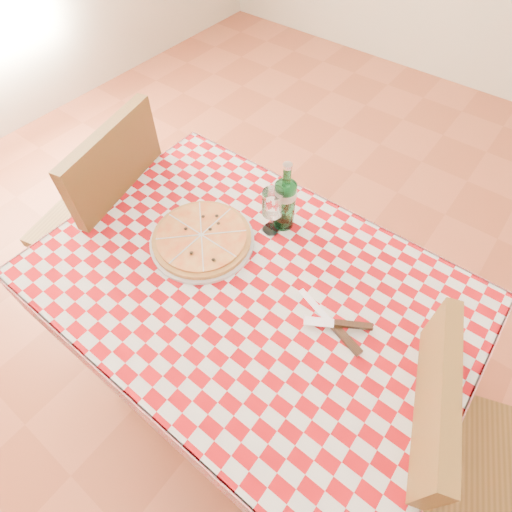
{
  "coord_description": "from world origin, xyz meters",
  "views": [
    {
      "loc": [
        0.42,
        -0.51,
        1.77
      ],
      "look_at": [
        -0.02,
        0.06,
        0.82
      ],
      "focal_mm": 28.0,
      "sensor_mm": 36.0,
      "label": 1
    }
  ],
  "objects_px": {
    "pizza_plate": "(202,237)",
    "chair_far": "(112,214)",
    "dining_table": "(250,301)",
    "chair_near": "(435,445)",
    "water_bottle": "(285,196)",
    "wine_glass": "(272,212)"
  },
  "relations": [
    {
      "from": "water_bottle",
      "to": "chair_far",
      "type": "bearing_deg",
      "value": -160.23
    },
    {
      "from": "chair_near",
      "to": "chair_far",
      "type": "distance_m",
      "value": 1.4
    },
    {
      "from": "water_bottle",
      "to": "wine_glass",
      "type": "height_order",
      "value": "water_bottle"
    },
    {
      "from": "water_bottle",
      "to": "wine_glass",
      "type": "relative_size",
      "value": 1.51
    },
    {
      "from": "dining_table",
      "to": "pizza_plate",
      "type": "xyz_separation_m",
      "value": [
        -0.22,
        0.04,
        0.12
      ]
    },
    {
      "from": "pizza_plate",
      "to": "dining_table",
      "type": "bearing_deg",
      "value": -9.14
    },
    {
      "from": "wine_glass",
      "to": "chair_near",
      "type": "bearing_deg",
      "value": -15.95
    },
    {
      "from": "dining_table",
      "to": "chair_near",
      "type": "distance_m",
      "value": 0.68
    },
    {
      "from": "chair_far",
      "to": "water_bottle",
      "type": "height_order",
      "value": "water_bottle"
    },
    {
      "from": "dining_table",
      "to": "pizza_plate",
      "type": "distance_m",
      "value": 0.26
    },
    {
      "from": "chair_far",
      "to": "pizza_plate",
      "type": "relative_size",
      "value": 2.96
    },
    {
      "from": "chair_near",
      "to": "wine_glass",
      "type": "height_order",
      "value": "chair_near"
    },
    {
      "from": "water_bottle",
      "to": "wine_glass",
      "type": "distance_m",
      "value": 0.06
    },
    {
      "from": "chair_far",
      "to": "pizza_plate",
      "type": "bearing_deg",
      "value": 167.64
    },
    {
      "from": "dining_table",
      "to": "water_bottle",
      "type": "xyz_separation_m",
      "value": [
        -0.06,
        0.26,
        0.23
      ]
    },
    {
      "from": "chair_far",
      "to": "water_bottle",
      "type": "relative_size",
      "value": 3.93
    },
    {
      "from": "dining_table",
      "to": "water_bottle",
      "type": "bearing_deg",
      "value": 102.83
    },
    {
      "from": "chair_near",
      "to": "pizza_plate",
      "type": "bearing_deg",
      "value": 158.58
    },
    {
      "from": "wine_glass",
      "to": "chair_far",
      "type": "bearing_deg",
      "value": -163.3
    },
    {
      "from": "dining_table",
      "to": "pizza_plate",
      "type": "bearing_deg",
      "value": 170.86
    },
    {
      "from": "pizza_plate",
      "to": "water_bottle",
      "type": "relative_size",
      "value": 1.33
    },
    {
      "from": "pizza_plate",
      "to": "chair_far",
      "type": "bearing_deg",
      "value": -178.15
    }
  ]
}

